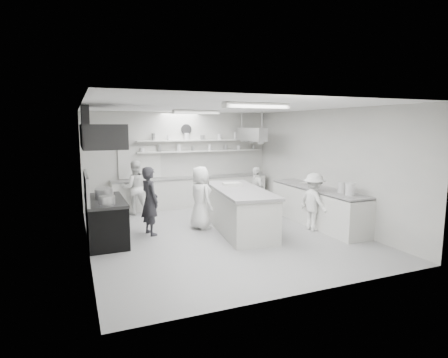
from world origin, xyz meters
name	(u,v)px	position (x,y,z in m)	size (l,w,h in m)	color
floor	(221,233)	(0.00, 0.00, -0.01)	(6.00, 7.00, 0.02)	#989898
ceiling	(220,106)	(0.00, 0.00, 3.01)	(6.00, 7.00, 0.02)	white
wall_back	(180,159)	(0.00, 3.50, 1.50)	(6.00, 0.04, 3.00)	beige
wall_front	(308,198)	(0.00, -3.50, 1.50)	(6.00, 0.04, 3.00)	beige
wall_left	(85,178)	(-3.00, 0.00, 1.50)	(0.04, 7.00, 3.00)	beige
wall_right	(325,166)	(3.00, 0.00, 1.50)	(0.04, 7.00, 3.00)	beige
stove	(106,222)	(-2.60, 0.40, 0.45)	(0.80, 1.80, 0.90)	black
exhaust_hood	(102,136)	(-2.60, 0.40, 2.35)	(0.85, 2.00, 0.50)	#292929
back_counter	(192,192)	(0.30, 3.20, 0.46)	(5.00, 0.60, 0.92)	silver
shelf_lower	(202,151)	(0.70, 3.37, 1.75)	(4.20, 0.26, 0.04)	silver
shelf_upper	(202,140)	(0.70, 3.37, 2.10)	(4.20, 0.26, 0.04)	silver
pass_through_window	(140,162)	(-1.30, 3.48, 1.45)	(1.30, 0.04, 1.00)	black
wall_clock	(186,129)	(0.20, 3.46, 2.45)	(0.32, 0.32, 0.05)	white
right_counter	(317,207)	(2.65, -0.20, 0.47)	(0.74, 3.30, 0.94)	silver
pot_rack	(251,134)	(2.00, 2.40, 2.30)	(0.30, 1.60, 0.40)	#A6A6A7
light_fixture_front	(256,106)	(0.00, -1.80, 2.94)	(1.30, 0.25, 0.10)	silver
light_fixture_rear	(196,112)	(0.00, 1.80, 2.94)	(1.30, 0.25, 0.10)	silver
prep_island	(240,211)	(0.51, 0.00, 0.50)	(1.02, 2.73, 1.01)	silver
stove_pot	(104,195)	(-2.60, 0.53, 1.04)	(0.40, 0.40, 0.26)	#A6A6A7
cook_stove	(150,201)	(-1.58, 0.54, 0.81)	(0.59, 0.39, 1.63)	#2B2B2F
cook_back	(135,188)	(-1.58, 2.75, 0.79)	(0.77, 0.60, 1.58)	white
cook_island_left	(201,198)	(-0.30, 0.58, 0.79)	(0.77, 0.50, 1.57)	white
cook_island_right	(256,192)	(1.58, 1.19, 0.71)	(0.83, 0.35, 1.42)	white
cook_right	(314,202)	(2.23, -0.62, 0.71)	(0.92, 0.53, 1.43)	white
bowl_island_a	(233,185)	(0.65, 0.74, 1.04)	(0.28, 0.28, 0.07)	#A6A6A7
bowl_island_b	(231,186)	(0.51, 0.55, 1.04)	(0.20, 0.20, 0.06)	silver
bowl_right	(304,184)	(2.70, 0.50, 0.97)	(0.24, 0.24, 0.06)	silver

